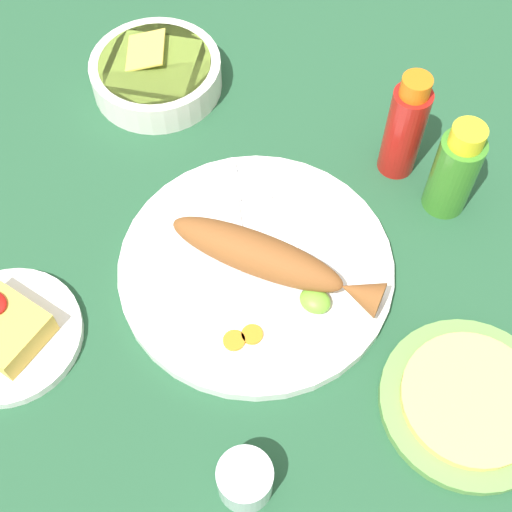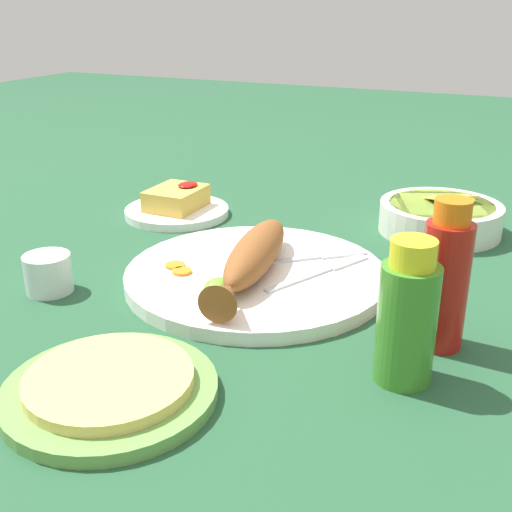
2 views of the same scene
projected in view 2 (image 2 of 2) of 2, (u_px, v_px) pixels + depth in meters
The scene contains 16 objects.
ground_plane at pixel (256, 282), 0.88m from camera, with size 4.00×4.00×0.00m, color #235133.
main_plate at pixel (256, 276), 0.88m from camera, with size 0.36×0.36×0.02m, color white.
fried_fish at pixel (252, 257), 0.85m from camera, with size 0.29×0.10×0.05m.
fork_near at pixel (314, 257), 0.91m from camera, with size 0.13×0.15×0.00m.
fork_far at pixel (325, 270), 0.87m from camera, with size 0.17×0.09×0.00m.
carrot_slice_near at pixel (182, 271), 0.86m from camera, with size 0.03×0.03×0.00m, color orange.
carrot_slice_mid at pixel (175, 265), 0.88m from camera, with size 0.03×0.03×0.00m, color orange.
lime_wedge_main at pixel (218, 287), 0.79m from camera, with size 0.04×0.03×0.02m, color #6BB233.
hot_sauce_bottle_red at pixel (445, 280), 0.69m from camera, with size 0.05×0.05×0.17m.
hot_sauce_bottle_green at pixel (407, 317), 0.63m from camera, with size 0.06×0.06×0.15m.
salt_cup at pixel (48, 276), 0.84m from camera, with size 0.06×0.06×0.05m.
side_plate_fries at pixel (177, 212), 1.14m from camera, with size 0.18×0.18×0.01m, color white.
fries_pile at pixel (177, 198), 1.14m from camera, with size 0.10×0.08×0.04m.
guacamole_bowl at pixel (440, 216), 1.05m from camera, with size 0.20×0.20×0.06m.
tortilla_plate at pixel (110, 391), 0.62m from camera, with size 0.21×0.21×0.01m, color #6B9E4C.
tortilla_stack at pixel (109, 380), 0.62m from camera, with size 0.16×0.16×0.01m, color #E0C666.
Camera 2 is at (-0.73, -0.34, 0.36)m, focal length 45.00 mm.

